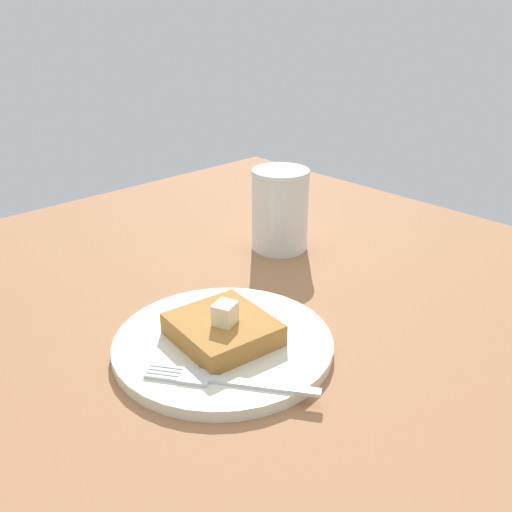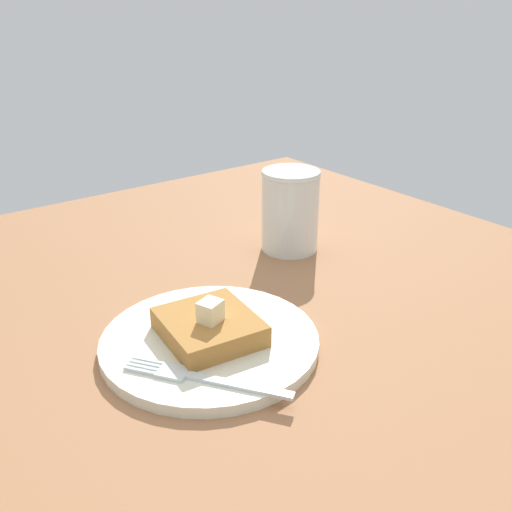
# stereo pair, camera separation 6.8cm
# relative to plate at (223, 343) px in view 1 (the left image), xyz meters

# --- Properties ---
(table_surface) EXTENTS (0.95, 0.95, 0.02)m
(table_surface) POSITION_rel_plate_xyz_m (-0.08, -0.06, -0.02)
(table_surface) COLOR #9B6944
(table_surface) RESTS_ON ground
(plate) EXTENTS (0.22, 0.22, 0.01)m
(plate) POSITION_rel_plate_xyz_m (0.00, 0.00, 0.00)
(plate) COLOR silver
(plate) RESTS_ON table_surface
(toast_slice_center) EXTENTS (0.10, 0.11, 0.02)m
(toast_slice_center) POSITION_rel_plate_xyz_m (0.00, 0.00, 0.02)
(toast_slice_center) COLOR #A76F32
(toast_slice_center) RESTS_ON plate
(butter_pat_primary) EXTENTS (0.03, 0.03, 0.02)m
(butter_pat_primary) POSITION_rel_plate_xyz_m (0.00, 0.01, 0.04)
(butter_pat_primary) COLOR #F3E8B5
(butter_pat_primary) RESTS_ON toast_slice_center
(fork) EXTENTS (0.10, 0.14, 0.00)m
(fork) POSITION_rel_plate_xyz_m (0.05, 0.05, 0.01)
(fork) COLOR silver
(fork) RESTS_ON plate
(syrup_jar) EXTENTS (0.08, 0.08, 0.11)m
(syrup_jar) POSITION_rel_plate_xyz_m (-0.23, -0.14, 0.04)
(syrup_jar) COLOR #381309
(syrup_jar) RESTS_ON table_surface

